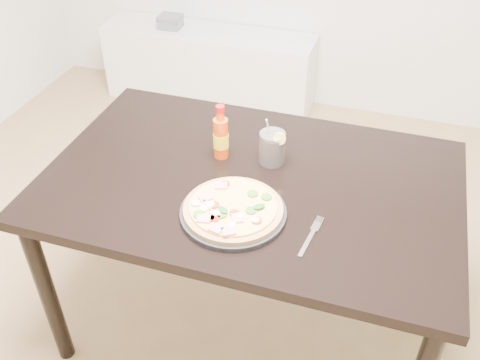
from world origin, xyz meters
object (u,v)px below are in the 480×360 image
(hot_sauce_bottle, at_px, (221,137))
(fork, at_px, (311,235))
(media_console, at_px, (209,67))
(dining_table, at_px, (250,197))
(plate, at_px, (233,213))
(cola_cup, at_px, (272,148))
(pizza, at_px, (232,208))

(hot_sauce_bottle, bearing_deg, fork, -37.83)
(hot_sauce_bottle, relative_size, media_console, 0.15)
(dining_table, height_order, hot_sauce_bottle, hot_sauce_bottle)
(plate, bearing_deg, cola_cup, 82.60)
(dining_table, height_order, plate, plate)
(dining_table, xyz_separation_m, media_console, (-0.81, 1.71, -0.42))
(dining_table, relative_size, hot_sauce_bottle, 6.80)
(dining_table, distance_m, cola_cup, 0.18)
(hot_sauce_bottle, relative_size, fork, 1.09)
(plate, distance_m, fork, 0.25)
(media_console, bearing_deg, plate, -67.01)
(fork, bearing_deg, hot_sauce_bottle, 150.25)
(pizza, height_order, fork, pizza)
(dining_table, xyz_separation_m, cola_cup, (0.04, 0.11, 0.14))
(dining_table, relative_size, pizza, 4.50)
(plate, relative_size, pizza, 1.07)
(hot_sauce_bottle, bearing_deg, media_console, 112.44)
(pizza, bearing_deg, cola_cup, 82.38)
(cola_cup, relative_size, media_console, 0.13)
(pizza, relative_size, hot_sauce_bottle, 1.51)
(cola_cup, bearing_deg, dining_table, -110.36)
(dining_table, height_order, fork, fork)
(pizza, distance_m, hot_sauce_bottle, 0.33)
(dining_table, distance_m, pizza, 0.23)
(plate, bearing_deg, hot_sauce_bottle, 116.02)
(hot_sauce_bottle, xyz_separation_m, cola_cup, (0.18, 0.02, -0.03))
(plate, distance_m, cola_cup, 0.32)
(hot_sauce_bottle, bearing_deg, plate, -63.98)
(plate, bearing_deg, media_console, 112.99)
(plate, height_order, hot_sauce_bottle, hot_sauce_bottle)
(cola_cup, xyz_separation_m, media_console, (-0.85, 1.59, -0.56))
(hot_sauce_bottle, height_order, media_console, hot_sauce_bottle)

